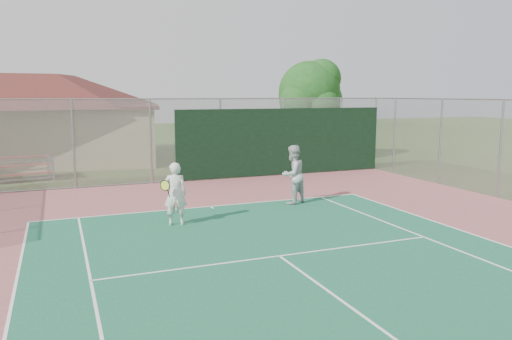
{
  "coord_description": "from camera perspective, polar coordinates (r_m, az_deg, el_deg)",
  "views": [
    {
      "loc": [
        -4.57,
        -3.59,
        3.68
      ],
      "look_at": [
        0.89,
        10.08,
        1.44
      ],
      "focal_mm": 35.0,
      "sensor_mm": 36.0,
      "label": 1
    }
  ],
  "objects": [
    {
      "name": "back_fence",
      "position": [
        21.72,
        -3.8,
        3.31
      ],
      "size": [
        20.08,
        0.11,
        3.53
      ],
      "color": "gray",
      "rests_on": "ground"
    },
    {
      "name": "side_fence_right",
      "position": [
        21.8,
        20.31,
        3.03
      ],
      "size": [
        0.08,
        9.0,
        3.5
      ],
      "color": "gray",
      "rests_on": "ground"
    },
    {
      "name": "clubhouse",
      "position": [
        29.61,
        -23.38,
        6.36
      ],
      "size": [
        14.2,
        10.56,
        5.63
      ],
      "rotation": [
        0.0,
        0.0,
        -0.15
      ],
      "color": "tan",
      "rests_on": "ground"
    },
    {
      "name": "bleachers",
      "position": [
        23.76,
        -25.5,
        0.18
      ],
      "size": [
        2.85,
        1.89,
        1.0
      ],
      "rotation": [
        0.0,
        0.0,
        0.16
      ],
      "color": "#AC2C27",
      "rests_on": "ground"
    },
    {
      "name": "tree",
      "position": [
        27.85,
        6.29,
        8.59
      ],
      "size": [
        4.01,
        3.8,
        5.59
      ],
      "color": "#3A2715",
      "rests_on": "ground"
    },
    {
      "name": "player_white_front",
      "position": [
        14.2,
        -9.24,
        -2.76
      ],
      "size": [
        0.85,
        0.72,
        1.79
      ],
      "rotation": [
        0.0,
        0.0,
        2.9
      ],
      "color": "silver",
      "rests_on": "ground"
    },
    {
      "name": "player_grey_back",
      "position": [
        16.81,
        4.22,
        -0.58
      ],
      "size": [
        1.19,
        1.08,
        1.98
      ],
      "rotation": [
        0.0,
        0.0,
        3.57
      ],
      "color": "#B5B8BA",
      "rests_on": "ground"
    }
  ]
}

